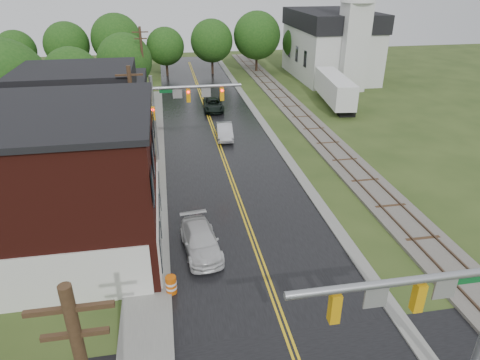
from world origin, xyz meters
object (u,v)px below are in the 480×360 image
object	(u,v)px
utility_pole_b	(135,128)
suv_dark	(213,105)
traffic_signal_far	(179,102)
tree_left_c	(74,78)
brick_building	(23,187)
construction_barrel	(171,285)
pickup_white	(201,241)
utility_pole_c	(143,66)
semi_trailer	(335,88)
traffic_signal_near	(437,307)
tree_left_b	(6,86)
church	(334,38)
tree_left_e	(126,62)
sedan_silver	(225,131)

from	to	relation	value
utility_pole_b	suv_dark	size ratio (longest dim) A/B	1.88
traffic_signal_far	tree_left_c	bearing A→B (deg)	128.82
brick_building	construction_barrel	bearing A→B (deg)	-33.70
pickup_white	utility_pole_c	bearing A→B (deg)	90.91
pickup_white	semi_trailer	xyz separation A→B (m)	(18.33, 26.66, 1.43)
brick_building	traffic_signal_near	xyz separation A→B (m)	(15.96, -13.00, 0.82)
tree_left_b	tree_left_c	xyz separation A→B (m)	(4.00, 8.00, -1.21)
utility_pole_c	pickup_white	distance (m)	31.16
brick_building	church	xyz separation A→B (m)	(32.48, 38.74, 1.68)
pickup_white	church	bearing A→B (deg)	54.37
tree_left_b	tree_left_e	world-z (taller)	tree_left_b
traffic_signal_near	construction_barrel	bearing A→B (deg)	136.59
traffic_signal_far	sedan_silver	distance (m)	7.47
sedan_silver	construction_barrel	size ratio (longest dim) A/B	4.28
semi_trailer	suv_dark	bearing A→B (deg)	177.56
utility_pole_c	suv_dark	size ratio (longest dim) A/B	1.88
suv_dark	semi_trailer	distance (m)	14.42
utility_pole_c	pickup_white	bearing A→B (deg)	-83.31
traffic_signal_near	construction_barrel	world-z (taller)	traffic_signal_near
suv_dark	pickup_white	distance (m)	27.56
construction_barrel	sedan_silver	bearing A→B (deg)	74.86
church	traffic_signal_far	distance (m)	35.59
traffic_signal_far	utility_pole_b	world-z (taller)	utility_pole_b
utility_pole_b	brick_building	bearing A→B (deg)	-129.07
suv_dark	pickup_white	xyz separation A→B (m)	(-4.00, -27.27, 0.02)
tree_left_e	sedan_silver	xyz separation A→B (m)	(9.65, -14.52, -4.13)
brick_building	suv_dark	size ratio (longest dim) A/B	2.98
semi_trailer	construction_barrel	world-z (taller)	semi_trailer
traffic_signal_far	tree_left_b	size ratio (longest dim) A/B	0.76
brick_building	suv_dark	xyz separation A→B (m)	(13.28, 25.58, -3.49)
utility_pole_c	brick_building	bearing A→B (deg)	-101.09
tree_left_e	sedan_silver	size ratio (longest dim) A/B	1.96
utility_pole_b	construction_barrel	distance (m)	12.85
tree_left_e	pickup_white	distance (m)	33.33
traffic_signal_near	traffic_signal_far	size ratio (longest dim) A/B	1.00
church	utility_pole_c	size ratio (longest dim) A/B	2.22
sedan_silver	semi_trailer	world-z (taller)	semi_trailer
church	tree_left_b	xyz separation A→B (m)	(-37.85, -21.84, -0.12)
church	tree_left_e	xyz separation A→B (m)	(-28.85, -7.84, -1.02)
traffic_signal_far	sedan_silver	world-z (taller)	traffic_signal_far
brick_building	tree_left_b	size ratio (longest dim) A/B	1.48
traffic_signal_near	suv_dark	bearing A→B (deg)	93.96
tree_left_e	tree_left_b	bearing A→B (deg)	-122.74
brick_building	tree_left_c	bearing A→B (deg)	93.14
traffic_signal_far	semi_trailer	xyz separation A→B (m)	(18.60, 12.97, -2.85)
traffic_signal_near	traffic_signal_far	world-z (taller)	same
tree_left_b	utility_pole_b	bearing A→B (deg)	-41.86
tree_left_b	semi_trailer	bearing A→B (deg)	13.76
church	tree_left_b	bearing A→B (deg)	-150.01
utility_pole_b	traffic_signal_near	bearing A→B (deg)	-62.81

